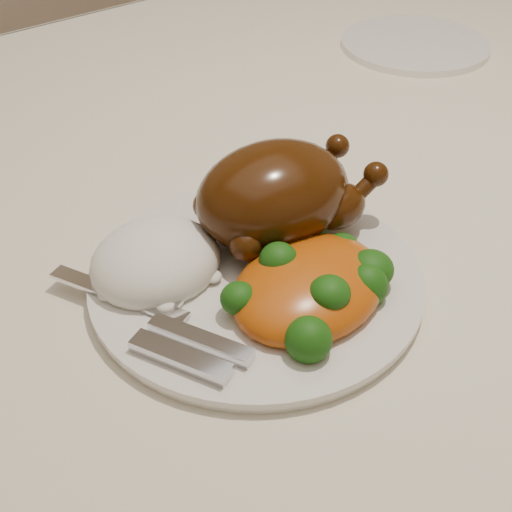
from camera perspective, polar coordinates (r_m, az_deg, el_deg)
dining_table at (r=0.83m, az=0.49°, el=1.76°), size 1.60×0.90×0.76m
tablecloth at (r=0.79m, az=0.52°, el=6.02°), size 1.73×1.03×0.18m
dinner_plate at (r=0.60m, az=0.00°, el=-1.94°), size 0.33×0.33×0.01m
side_plate at (r=1.07m, az=12.59°, el=16.21°), size 0.27×0.27×0.01m
roast_chicken at (r=0.62m, az=1.75°, el=5.00°), size 0.18×0.12×0.09m
rice_mound at (r=0.60m, az=-8.03°, el=-0.46°), size 0.12×0.11×0.06m
mac_and_cheese at (r=0.57m, az=4.81°, el=-2.19°), size 0.16×0.14×0.06m
cutlery at (r=0.54m, az=-6.97°, el=-5.78°), size 0.08×0.19×0.01m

